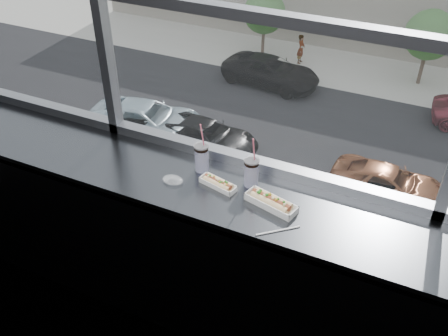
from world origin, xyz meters
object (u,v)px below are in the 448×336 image
at_px(loose_straw, 278,231).
at_px(pedestrian_a, 301,46).
at_px(car_far_a, 271,67).
at_px(tree_left, 264,13).
at_px(car_near_b, 206,132).
at_px(tree_center, 430,35).
at_px(hotdog_tray_left, 218,183).
at_px(hotdog_tray_right, 271,202).
at_px(wrapper, 173,180).
at_px(soda_cup_right, 251,171).
at_px(car_near_a, 147,114).
at_px(car_near_c, 390,179).
at_px(soda_cup_left, 202,156).

relative_size(loose_straw, pedestrian_a, 0.10).
bearing_deg(car_far_a, tree_left, 34.55).
height_order(car_near_b, tree_center, tree_center).
height_order(hotdog_tray_left, loose_straw, hotdog_tray_left).
xyz_separation_m(hotdog_tray_right, pedestrian_a, (-7.94, 28.10, -10.95)).
height_order(hotdog_tray_right, tree_left, hotdog_tray_right).
relative_size(tree_left, tree_center, 0.94).
distance_m(wrapper, pedestrian_a, 31.08).
relative_size(wrapper, tree_center, 0.02).
relative_size(hotdog_tray_left, hotdog_tray_right, 0.76).
relative_size(soda_cup_right, tree_center, 0.07).
xyz_separation_m(car_near_b, car_near_a, (-3.37, 0.00, 0.15)).
bearing_deg(soda_cup_right, tree_left, 110.47).
distance_m(loose_straw, car_far_a, 28.17).
relative_size(soda_cup_right, wrapper, 2.89).
bearing_deg(tree_left, car_near_b, -81.51).
bearing_deg(tree_center, car_near_c, -88.55).
distance_m(car_near_b, car_far_a, 8.01).
distance_m(hotdog_tray_left, pedestrian_a, 31.08).
distance_m(soda_cup_right, car_far_a, 27.87).
distance_m(hotdog_tray_right, car_far_a, 28.00).
xyz_separation_m(soda_cup_left, tree_center, (0.06, 28.16, -9.09)).
xyz_separation_m(hotdog_tray_left, car_far_a, (-8.25, 24.26, -10.97)).
distance_m(soda_cup_left, car_near_b, 21.36).
height_order(pedestrian_a, tree_center, tree_center).
height_order(hotdog_tray_left, pedestrian_a, hotdog_tray_left).
height_order(car_near_a, tree_left, tree_left).
distance_m(hotdog_tray_left, soda_cup_left, 0.20).
height_order(car_near_c, pedestrian_a, pedestrian_a).
height_order(hotdog_tray_right, tree_center, hotdog_tray_right).
bearing_deg(car_far_a, hotdog_tray_left, -154.44).
bearing_deg(car_far_a, car_near_b, -175.47).
xyz_separation_m(car_far_a, tree_center, (8.15, 4.00, 1.94)).
distance_m(loose_straw, wrapper, 0.69).
distance_m(car_near_a, pedestrian_a, 12.57).
height_order(hotdog_tray_left, tree_center, hotdog_tray_left).
bearing_deg(car_far_a, pedestrian_a, -2.61).
distance_m(hotdog_tray_left, hotdog_tray_right, 0.33).
height_order(car_near_c, tree_left, tree_left).
distance_m(wrapper, tree_left, 31.45).
height_order(soda_cup_left, pedestrian_a, soda_cup_left).
height_order(hotdog_tray_right, soda_cup_left, soda_cup_left).
height_order(hotdog_tray_left, car_near_c, hotdog_tray_left).
bearing_deg(car_near_c, hotdog_tray_left, -177.89).
relative_size(hotdog_tray_right, soda_cup_left, 0.95).
xyz_separation_m(car_near_c, tree_left, (-10.56, 12.00, 1.94)).
bearing_deg(car_near_c, car_near_b, 92.83).
height_order(soda_cup_right, loose_straw, soda_cup_right).
height_order(car_near_b, tree_left, tree_left).
relative_size(hotdog_tray_left, soda_cup_right, 0.73).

